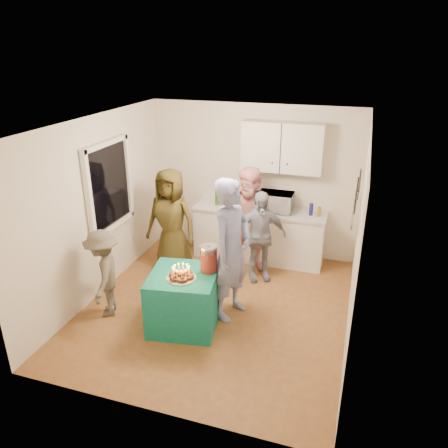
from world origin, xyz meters
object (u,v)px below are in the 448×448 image
(punch_jar, at_px, (209,259))
(man_birthday, at_px, (232,250))
(counter, at_px, (259,235))
(woman_back_left, at_px, (171,221))
(microwave, at_px, (275,202))
(woman_back_center, at_px, (251,220))
(woman_back_right, at_px, (259,236))
(child_near_left, at_px, (104,274))
(party_table, at_px, (184,300))

(punch_jar, xyz_separation_m, man_birthday, (0.23, 0.25, 0.05))
(counter, bearing_deg, woman_back_left, -146.30)
(man_birthday, bearing_deg, microwave, 8.53)
(microwave, height_order, punch_jar, microwave)
(microwave, relative_size, punch_jar, 1.66)
(woman_back_center, xyz_separation_m, woman_back_right, (0.21, -0.31, -0.13))
(woman_back_left, xyz_separation_m, child_near_left, (-0.35, -1.46, -0.24))
(woman_back_left, bearing_deg, woman_back_right, 9.24)
(microwave, relative_size, woman_back_center, 0.33)
(woman_back_center, relative_size, woman_back_right, 1.17)
(counter, height_order, child_near_left, child_near_left)
(woman_back_left, xyz_separation_m, woman_back_center, (1.20, 0.44, 0.00))
(woman_back_right, bearing_deg, microwave, 55.33)
(woman_back_center, xyz_separation_m, child_near_left, (-1.55, -1.90, -0.24))
(party_table, xyz_separation_m, child_near_left, (-1.12, -0.08, 0.24))
(punch_jar, height_order, woman_back_left, woman_back_left)
(counter, relative_size, party_table, 2.59)
(party_table, bearing_deg, microwave, 71.62)
(microwave, relative_size, woman_back_right, 0.39)
(woman_back_center, bearing_deg, party_table, -92.69)
(counter, xyz_separation_m, punch_jar, (-0.19, -2.03, 0.50))
(party_table, relative_size, punch_jar, 2.50)
(party_table, bearing_deg, woman_back_right, 66.99)
(punch_jar, bearing_deg, microwave, 77.43)
(woman_back_right, bearing_deg, counter, 76.08)
(punch_jar, height_order, woman_back_center, woman_back_center)
(punch_jar, distance_m, woman_back_right, 1.38)
(woman_back_left, xyz_separation_m, woman_back_right, (1.42, 0.13, -0.13))
(punch_jar, xyz_separation_m, woman_back_center, (0.14, 1.63, -0.07))
(man_birthday, relative_size, woman_back_left, 1.14)
(woman_back_center, bearing_deg, punch_jar, -84.48)
(microwave, xyz_separation_m, man_birthday, (-0.22, -1.78, -0.09))
(microwave, height_order, child_near_left, child_near_left)
(child_near_left, bearing_deg, man_birthday, 85.92)
(counter, relative_size, woman_back_left, 1.28)
(woman_back_right, xyz_separation_m, child_near_left, (-1.76, -1.59, -0.11))
(counter, relative_size, woman_back_center, 1.28)
(counter, height_order, man_birthday, man_birthday)
(punch_jar, bearing_deg, counter, 84.59)
(microwave, xyz_separation_m, punch_jar, (-0.45, -2.03, -0.14))
(punch_jar, xyz_separation_m, woman_back_right, (0.36, 1.32, -0.20))
(counter, distance_m, party_table, 2.26)
(counter, relative_size, punch_jar, 6.47)
(party_table, height_order, woman_back_right, woman_back_right)
(punch_jar, bearing_deg, woman_back_left, 131.72)
(counter, bearing_deg, man_birthday, -88.68)
(woman_back_right, relative_size, child_near_left, 1.18)
(microwave, bearing_deg, man_birthday, -97.36)
(woman_back_left, bearing_deg, child_near_left, -99.26)
(counter, xyz_separation_m, party_table, (-0.48, -2.21, -0.05))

